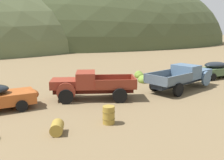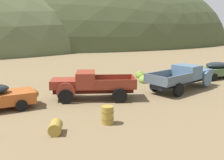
% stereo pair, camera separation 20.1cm
% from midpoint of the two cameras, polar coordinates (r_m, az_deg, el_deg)
% --- Properties ---
extents(hill_far_right, '(97.50, 59.10, 45.48)m').
position_cam_midpoint_polar(hill_far_right, '(78.69, -6.99, 8.22)').
color(hill_far_right, '#424C2D').
rests_on(hill_far_right, ground).
extents(truck_rust_red, '(5.90, 3.57, 1.89)m').
position_cam_midpoint_polar(truck_rust_red, '(16.81, -6.09, -1.16)').
color(truck_rust_red, '#42140D').
rests_on(truck_rust_red, ground).
extents(truck_chalk_blue, '(6.76, 4.08, 1.89)m').
position_cam_midpoint_polar(truck_chalk_blue, '(20.55, 16.00, 0.89)').
color(truck_chalk_blue, '#262D39').
rests_on(truck_chalk_blue, ground).
extents(car_weathered_green, '(5.16, 2.24, 1.57)m').
position_cam_midpoint_polar(car_weathered_green, '(26.29, 22.99, 2.28)').
color(car_weathered_green, '#47603D').
rests_on(car_weathered_green, ground).
extents(oil_drum_spare, '(0.65, 0.65, 0.91)m').
position_cam_midpoint_polar(oil_drum_spare, '(12.61, -1.24, -8.01)').
color(oil_drum_spare, olive).
rests_on(oil_drum_spare, ground).
extents(oil_drum_tipped, '(0.79, 1.00, 0.58)m').
position_cam_midpoint_polar(oil_drum_tipped, '(11.80, -12.99, -10.60)').
color(oil_drum_tipped, olive).
rests_on(oil_drum_tipped, ground).
extents(bush_front_right, '(1.07, 1.16, 0.84)m').
position_cam_midpoint_polar(bush_front_right, '(22.32, 7.12, 0.00)').
color(bush_front_right, olive).
rests_on(bush_front_right, ground).
extents(bush_near_barrel, '(0.86, 0.94, 0.85)m').
position_cam_midpoint_polar(bush_near_barrel, '(24.44, 6.00, 1.06)').
color(bush_near_barrel, olive).
rests_on(bush_near_barrel, ground).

